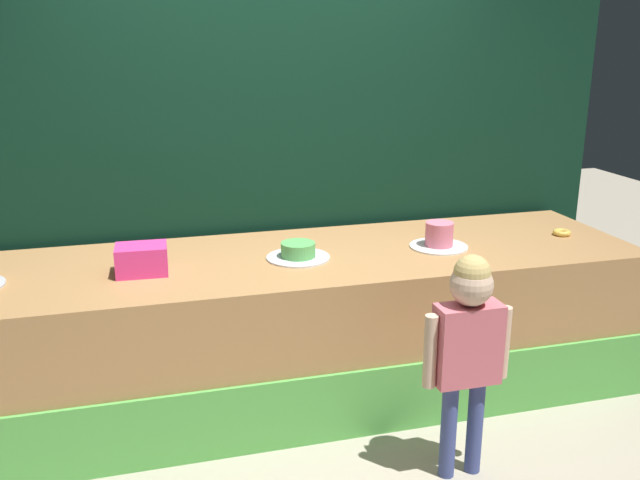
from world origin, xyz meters
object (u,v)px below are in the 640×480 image
child_figure (468,337)px  cake_right (439,237)px  pink_box (142,259)px  donut (562,233)px  cake_center (298,252)px

child_figure → cake_right: bearing=73.8°
child_figure → pink_box: (-1.37, 0.86, 0.21)m
pink_box → donut: (2.43, 0.04, -0.06)m
child_figure → donut: (1.06, 0.90, 0.15)m
donut → pink_box: bearing=-179.0°
cake_center → donut: bearing=0.4°
pink_box → cake_right: 1.62m
pink_box → donut: bearing=1.0°
pink_box → cake_center: 0.81m
donut → cake_right: cake_right is taller
child_figure → donut: bearing=40.3°
donut → cake_right: bearing=-178.1°
cake_center → cake_right: size_ratio=1.04×
pink_box → donut: pink_box is taller
donut → child_figure: bearing=-139.7°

